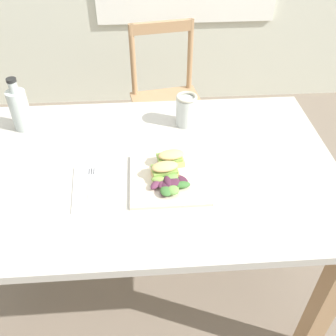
{
  "coord_description": "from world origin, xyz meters",
  "views": [
    {
      "loc": [
        -0.08,
        -0.86,
        1.6
      ],
      "look_at": [
        -0.01,
        0.12,
        0.76
      ],
      "focal_mm": 40.33,
      "sensor_mm": 36.0,
      "label": 1
    }
  ],
  "objects_px": {
    "mason_jar_iced_tea": "(186,112)",
    "chair_wooden_far": "(167,102)",
    "plate_lunch": "(169,179)",
    "fork_on_napkin": "(91,183)",
    "sandwich_half_front": "(165,170)",
    "bottle_cold_brew": "(20,111)",
    "dining_table": "(144,189)",
    "sandwich_half_back": "(171,158)"
  },
  "relations": [
    {
      "from": "dining_table",
      "to": "fork_on_napkin",
      "type": "distance_m",
      "value": 0.23
    },
    {
      "from": "chair_wooden_far",
      "to": "bottle_cold_brew",
      "type": "relative_size",
      "value": 4.05
    },
    {
      "from": "dining_table",
      "to": "sandwich_half_front",
      "type": "distance_m",
      "value": 0.19
    },
    {
      "from": "bottle_cold_brew",
      "to": "sandwich_half_back",
      "type": "bearing_deg",
      "value": -26.52
    },
    {
      "from": "plate_lunch",
      "to": "bottle_cold_brew",
      "type": "xyz_separation_m",
      "value": [
        -0.55,
        0.35,
        0.07
      ]
    },
    {
      "from": "sandwich_half_front",
      "to": "plate_lunch",
      "type": "bearing_deg",
      "value": -37.36
    },
    {
      "from": "sandwich_half_front",
      "to": "fork_on_napkin",
      "type": "xyz_separation_m",
      "value": [
        -0.25,
        -0.01,
        -0.03
      ]
    },
    {
      "from": "dining_table",
      "to": "chair_wooden_far",
      "type": "xyz_separation_m",
      "value": [
        0.15,
        0.92,
        -0.17
      ]
    },
    {
      "from": "sandwich_half_back",
      "to": "chair_wooden_far",
      "type": "bearing_deg",
      "value": 86.89
    },
    {
      "from": "bottle_cold_brew",
      "to": "chair_wooden_far",
      "type": "bearing_deg",
      "value": 46.52
    },
    {
      "from": "plate_lunch",
      "to": "fork_on_napkin",
      "type": "height_order",
      "value": "plate_lunch"
    },
    {
      "from": "dining_table",
      "to": "sandwich_half_back",
      "type": "xyz_separation_m",
      "value": [
        0.1,
        -0.01,
        0.16
      ]
    },
    {
      "from": "sandwich_half_front",
      "to": "fork_on_napkin",
      "type": "distance_m",
      "value": 0.25
    },
    {
      "from": "sandwich_half_front",
      "to": "bottle_cold_brew",
      "type": "height_order",
      "value": "bottle_cold_brew"
    },
    {
      "from": "sandwich_half_back",
      "to": "bottle_cold_brew",
      "type": "bearing_deg",
      "value": 153.48
    },
    {
      "from": "mason_jar_iced_tea",
      "to": "sandwich_half_back",
      "type": "bearing_deg",
      "value": -106.91
    },
    {
      "from": "plate_lunch",
      "to": "fork_on_napkin",
      "type": "bearing_deg",
      "value": -179.13
    },
    {
      "from": "dining_table",
      "to": "mason_jar_iced_tea",
      "type": "relative_size",
      "value": 10.68
    },
    {
      "from": "chair_wooden_far",
      "to": "sandwich_half_front",
      "type": "relative_size",
      "value": 9.03
    },
    {
      "from": "dining_table",
      "to": "chair_wooden_far",
      "type": "bearing_deg",
      "value": 80.67
    },
    {
      "from": "fork_on_napkin",
      "to": "sandwich_half_front",
      "type": "bearing_deg",
      "value": 3.17
    },
    {
      "from": "sandwich_half_back",
      "to": "mason_jar_iced_tea",
      "type": "bearing_deg",
      "value": 73.09
    },
    {
      "from": "bottle_cold_brew",
      "to": "plate_lunch",
      "type": "bearing_deg",
      "value": -32.55
    },
    {
      "from": "sandwich_half_front",
      "to": "fork_on_napkin",
      "type": "bearing_deg",
      "value": -176.83
    },
    {
      "from": "chair_wooden_far",
      "to": "dining_table",
      "type": "bearing_deg",
      "value": -99.33
    },
    {
      "from": "plate_lunch",
      "to": "fork_on_napkin",
      "type": "xyz_separation_m",
      "value": [
        -0.26,
        -0.0,
        0.0
      ]
    },
    {
      "from": "sandwich_half_front",
      "to": "dining_table",
      "type": "bearing_deg",
      "value": 134.9
    },
    {
      "from": "sandwich_half_back",
      "to": "bottle_cold_brew",
      "type": "relative_size",
      "value": 0.45
    },
    {
      "from": "sandwich_half_back",
      "to": "mason_jar_iced_tea",
      "type": "height_order",
      "value": "mason_jar_iced_tea"
    },
    {
      "from": "dining_table",
      "to": "bottle_cold_brew",
      "type": "relative_size",
      "value": 6.43
    },
    {
      "from": "sandwich_half_back",
      "to": "mason_jar_iced_tea",
      "type": "relative_size",
      "value": 0.75
    },
    {
      "from": "chair_wooden_far",
      "to": "sandwich_half_front",
      "type": "xyz_separation_m",
      "value": [
        -0.08,
        -0.99,
        0.33
      ]
    },
    {
      "from": "mason_jar_iced_tea",
      "to": "chair_wooden_far",
      "type": "bearing_deg",
      "value": 92.5
    },
    {
      "from": "plate_lunch",
      "to": "fork_on_napkin",
      "type": "relative_size",
      "value": 1.4
    },
    {
      "from": "plate_lunch",
      "to": "sandwich_half_front",
      "type": "xyz_separation_m",
      "value": [
        -0.01,
        0.01,
        0.03
      ]
    },
    {
      "from": "plate_lunch",
      "to": "mason_jar_iced_tea",
      "type": "relative_size",
      "value": 2.01
    },
    {
      "from": "sandwich_half_back",
      "to": "bottle_cold_brew",
      "type": "xyz_separation_m",
      "value": [
        -0.57,
        0.28,
        0.04
      ]
    },
    {
      "from": "chair_wooden_far",
      "to": "fork_on_napkin",
      "type": "height_order",
      "value": "chair_wooden_far"
    },
    {
      "from": "sandwich_half_front",
      "to": "sandwich_half_back",
      "type": "bearing_deg",
      "value": 67.13
    },
    {
      "from": "plate_lunch",
      "to": "sandwich_half_front",
      "type": "bearing_deg",
      "value": 142.64
    },
    {
      "from": "dining_table",
      "to": "fork_on_napkin",
      "type": "relative_size",
      "value": 7.44
    },
    {
      "from": "sandwich_half_front",
      "to": "sandwich_half_back",
      "type": "relative_size",
      "value": 1.0
    }
  ]
}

